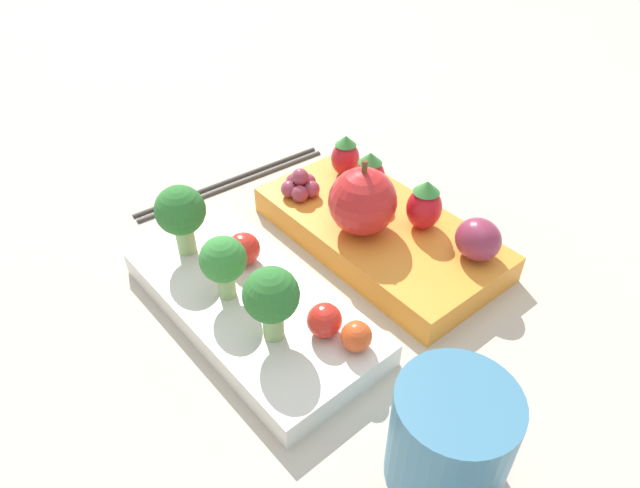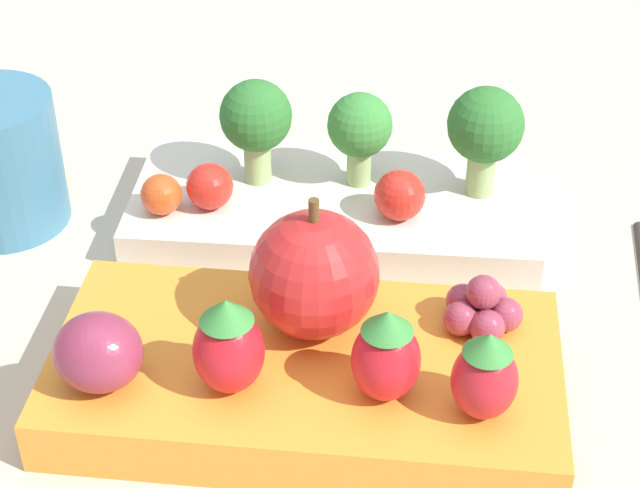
{
  "view_description": "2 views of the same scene",
  "coord_description": "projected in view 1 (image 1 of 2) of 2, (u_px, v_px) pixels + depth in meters",
  "views": [
    {
      "loc": [
        -0.29,
        0.2,
        0.32
      ],
      "look_at": [
        -0.01,
        -0.0,
        0.04
      ],
      "focal_mm": 32.0,
      "sensor_mm": 36.0,
      "label": 1
    },
    {
      "loc": [
        0.07,
        -0.41,
        0.33
      ],
      "look_at": [
        -0.01,
        -0.0,
        0.04
      ],
      "focal_mm": 60.0,
      "sensor_mm": 36.0,
      "label": 2
    }
  ],
  "objects": [
    {
      "name": "ground_plane",
      "position": [
        313.0,
        274.0,
        0.48
      ],
      "size": [
        4.0,
        4.0,
        0.0
      ],
      "primitive_type": "plane",
      "color": "#BCB29E"
    },
    {
      "name": "bento_box_savoury",
      "position": [
        252.0,
        305.0,
        0.43
      ],
      "size": [
        0.22,
        0.12,
        0.02
      ],
      "color": "silver",
      "rests_on": "ground_plane"
    },
    {
      "name": "bento_box_fruit",
      "position": [
        379.0,
        233.0,
        0.5
      ],
      "size": [
        0.23,
        0.13,
        0.03
      ],
      "color": "orange",
      "rests_on": "ground_plane"
    },
    {
      "name": "broccoli_floret_0",
      "position": [
        271.0,
        297.0,
        0.37
      ],
      "size": [
        0.04,
        0.04,
        0.06
      ],
      "color": "#93B770",
      "rests_on": "bento_box_savoury"
    },
    {
      "name": "broccoli_floret_1",
      "position": [
        222.0,
        260.0,
        0.41
      ],
      "size": [
        0.03,
        0.03,
        0.05
      ],
      "color": "#93B770",
      "rests_on": "bento_box_savoury"
    },
    {
      "name": "broccoli_floret_2",
      "position": [
        181.0,
        213.0,
        0.44
      ],
      "size": [
        0.04,
        0.04,
        0.06
      ],
      "color": "#93B770",
      "rests_on": "bento_box_savoury"
    },
    {
      "name": "cherry_tomato_0",
      "position": [
        356.0,
        336.0,
        0.38
      ],
      "size": [
        0.02,
        0.02,
        0.02
      ],
      "color": "#DB4C1E",
      "rests_on": "bento_box_savoury"
    },
    {
      "name": "cherry_tomato_1",
      "position": [
        243.0,
        249.0,
        0.45
      ],
      "size": [
        0.03,
        0.03,
        0.03
      ],
      "color": "red",
      "rests_on": "bento_box_savoury"
    },
    {
      "name": "cherry_tomato_2",
      "position": [
        324.0,
        320.0,
        0.39
      ],
      "size": [
        0.02,
        0.02,
        0.02
      ],
      "color": "red",
      "rests_on": "bento_box_savoury"
    },
    {
      "name": "apple",
      "position": [
        364.0,
        203.0,
        0.46
      ],
      "size": [
        0.06,
        0.06,
        0.07
      ],
      "color": "red",
      "rests_on": "bento_box_fruit"
    },
    {
      "name": "strawberry_0",
      "position": [
        345.0,
        156.0,
        0.54
      ],
      "size": [
        0.03,
        0.03,
        0.04
      ],
      "color": "red",
      "rests_on": "bento_box_fruit"
    },
    {
      "name": "strawberry_1",
      "position": [
        369.0,
        175.0,
        0.51
      ],
      "size": [
        0.03,
        0.03,
        0.04
      ],
      "color": "red",
      "rests_on": "bento_box_fruit"
    },
    {
      "name": "strawberry_2",
      "position": [
        424.0,
        205.0,
        0.47
      ],
      "size": [
        0.03,
        0.03,
        0.05
      ],
      "color": "red",
      "rests_on": "bento_box_fruit"
    },
    {
      "name": "plum",
      "position": [
        478.0,
        239.0,
        0.45
      ],
      "size": [
        0.04,
        0.03,
        0.03
      ],
      "color": "#892D47",
      "rests_on": "bento_box_fruit"
    },
    {
      "name": "grape_cluster",
      "position": [
        300.0,
        185.0,
        0.52
      ],
      "size": [
        0.03,
        0.04,
        0.03
      ],
      "color": "#93384C",
      "rests_on": "bento_box_fruit"
    },
    {
      "name": "drinking_cup",
      "position": [
        450.0,
        439.0,
        0.32
      ],
      "size": [
        0.07,
        0.07,
        0.07
      ],
      "color": "teal",
      "rests_on": "ground_plane"
    },
    {
      "name": "chopsticks_pair",
      "position": [
        233.0,
        181.0,
        0.58
      ],
      "size": [
        0.02,
        0.21,
        0.01
      ],
      "color": "#332D28",
      "rests_on": "ground_plane"
    }
  ]
}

